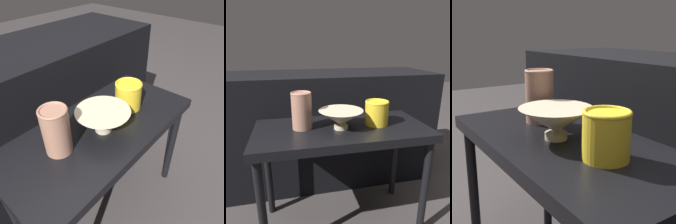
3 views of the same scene
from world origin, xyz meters
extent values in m
plane|color=#383333|center=(0.00, 0.00, 0.00)|extent=(8.00, 8.00, 0.00)
cube|color=black|center=(0.00, 0.00, 0.54)|extent=(0.83, 0.39, 0.04)
cylinder|color=black|center=(0.38, -0.16, 0.26)|extent=(0.04, 0.04, 0.52)
cylinder|color=black|center=(-0.38, 0.16, 0.26)|extent=(0.04, 0.04, 0.52)
cylinder|color=black|center=(0.38, 0.16, 0.26)|extent=(0.04, 0.04, 0.52)
cube|color=black|center=(0.00, 0.50, 0.38)|extent=(1.47, 0.50, 0.76)
cylinder|color=#C1B293|center=(-0.01, -0.02, 0.57)|extent=(0.06, 0.06, 0.02)
cone|color=#C1B293|center=(-0.01, -0.02, 0.61)|extent=(0.21, 0.21, 0.07)
cylinder|color=#996B56|center=(-0.19, 0.02, 0.64)|extent=(0.09, 0.09, 0.17)
torus|color=#996B56|center=(-0.19, 0.02, 0.73)|extent=(0.09, 0.09, 0.01)
cylinder|color=gold|center=(0.18, 0.00, 0.62)|extent=(0.11, 0.11, 0.11)
torus|color=gold|center=(0.18, 0.00, 0.67)|extent=(0.12, 0.12, 0.01)
camera|label=1|loc=(-0.48, -0.46, 1.12)|focal=35.00mm
camera|label=2|loc=(-0.24, -0.96, 0.94)|focal=35.00mm
camera|label=3|loc=(0.69, -0.46, 0.85)|focal=50.00mm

